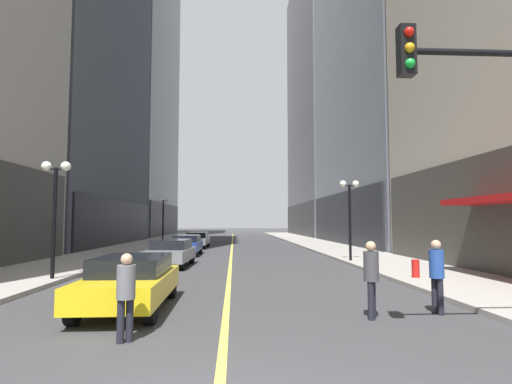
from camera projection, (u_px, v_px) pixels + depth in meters
ground_plane at (232, 245)px, 38.93m from camera, size 200.00×200.00×0.00m
sidewalk_left at (145, 244)px, 38.49m from camera, size 4.50×78.00×0.15m
sidewalk_right at (317, 244)px, 39.38m from camera, size 4.50×78.00×0.15m
lane_centre_stripe at (232, 245)px, 38.93m from camera, size 0.16×70.00×0.01m
building_left_mid at (41, 62)px, 38.73m from camera, size 15.90×24.00×35.00m
building_left_far at (128, 67)px, 64.91m from camera, size 12.87×26.00×54.04m
building_right_far at (338, 100)px, 66.38m from camera, size 13.56×26.00×44.50m
storefront_awning_right at (508, 199)px, 14.09m from camera, size 1.60×6.17×3.12m
car_yellow at (131, 280)px, 10.28m from camera, size 1.90×4.40×1.32m
car_grey at (171, 252)px, 20.01m from camera, size 2.10×4.27×1.32m
car_blue at (187, 244)px, 26.96m from camera, size 1.87×4.21×1.32m
car_silver at (197, 239)px, 34.55m from camera, size 1.90×4.77×1.32m
pedestrian_in_blue_hoodie at (437, 271)px, 9.72m from camera, size 0.45×0.45×1.76m
pedestrian_with_orange_bag at (371, 273)px, 9.22m from camera, size 0.47×0.47×1.76m
pedestrian_in_grey_suit at (126, 291)px, 7.46m from camera, size 0.46×0.46×1.61m
street_lamp_left_near at (55, 193)px, 14.92m from camera, size 1.06×0.36×4.43m
street_lamp_left_far at (163, 210)px, 37.63m from camera, size 1.06×0.36×4.43m
street_lamp_right_mid at (350, 202)px, 21.85m from camera, size 1.06×0.36×4.43m
fire_hydrant_right at (416, 271)px, 14.99m from camera, size 0.28×0.28×0.80m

